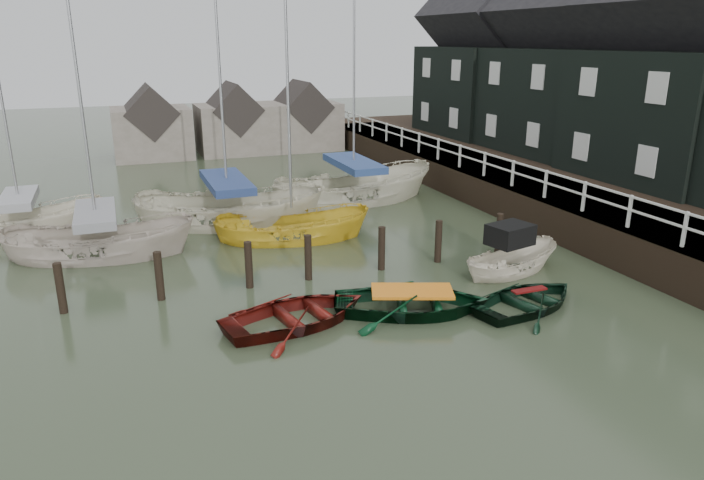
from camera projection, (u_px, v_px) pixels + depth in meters
name	position (u px, v px, depth m)	size (l,w,h in m)	color
ground	(385.00, 312.00, 16.72)	(120.00, 120.00, 0.00)	#2F3A25
pier	(487.00, 182.00, 28.62)	(3.04, 32.00, 2.70)	black
land_strip	(582.00, 187.00, 30.72)	(14.00, 38.00, 1.50)	black
quay_houses	(618.00, 69.00, 27.78)	(6.52, 28.14, 10.01)	black
mooring_pilings	(311.00, 263.00, 18.85)	(13.72, 0.22, 1.80)	black
far_sheds	(231.00, 123.00, 39.55)	(14.00, 4.08, 4.39)	#665B51
rowboat_red	(298.00, 324.00, 16.00)	(2.79, 3.91, 0.81)	#52100B
rowboat_green	(411.00, 312.00, 16.70)	(2.94, 4.11, 0.85)	black
rowboat_dkgreen	(528.00, 308.00, 16.97)	(2.48, 3.48, 0.72)	black
motorboat	(511.00, 268.00, 19.57)	(3.88, 2.20, 2.19)	silver
sailboat_a	(100.00, 254.00, 20.99)	(6.65, 3.76, 11.20)	beige
sailboat_b	(229.00, 223.00, 24.58)	(7.93, 5.27, 11.79)	beige
sailboat_c	(292.00, 239.00, 22.77)	(5.93, 3.34, 10.37)	gold
sailboat_d	(354.00, 200.00, 28.04)	(7.68, 3.19, 12.73)	beige
sailboat_e	(24.00, 232.00, 23.44)	(5.82, 2.37, 10.29)	silver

